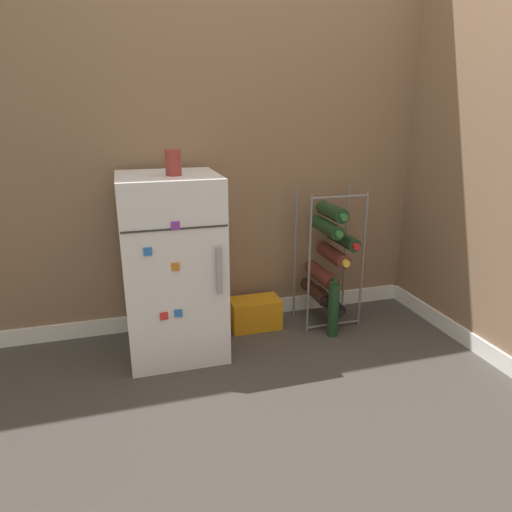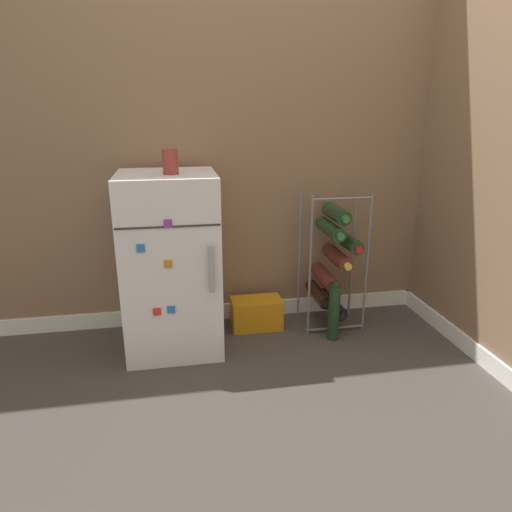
# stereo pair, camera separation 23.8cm
# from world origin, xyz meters

# --- Properties ---
(ground_plane) EXTENTS (14.00, 14.00, 0.00)m
(ground_plane) POSITION_xyz_m (0.00, 0.00, 0.00)
(ground_plane) COLOR #423D38
(wall_back) EXTENTS (6.87, 0.07, 2.50)m
(wall_back) POSITION_xyz_m (0.00, 0.70, 1.24)
(wall_back) COLOR #84664C
(wall_back) RESTS_ON ground_plane
(mini_fridge) EXTENTS (0.46, 0.48, 0.90)m
(mini_fridge) POSITION_xyz_m (-0.52, 0.39, 0.45)
(mini_fridge) COLOR white
(mini_fridge) RESTS_ON ground_plane
(wine_rack) EXTENTS (0.33, 0.33, 0.77)m
(wine_rack) POSITION_xyz_m (0.36, 0.48, 0.38)
(wine_rack) COLOR slate
(wine_rack) RESTS_ON ground_plane
(soda_box) EXTENTS (0.28, 0.16, 0.17)m
(soda_box) POSITION_xyz_m (-0.07, 0.51, 0.08)
(soda_box) COLOR orange
(soda_box) RESTS_ON ground_plane
(fridge_top_cup) EXTENTS (0.07, 0.07, 0.11)m
(fridge_top_cup) POSITION_xyz_m (-0.50, 0.35, 0.95)
(fridge_top_cup) COLOR maroon
(fridge_top_cup) RESTS_ON mini_fridge
(loose_bottle_floor) EXTENTS (0.06, 0.06, 0.34)m
(loose_bottle_floor) POSITION_xyz_m (0.31, 0.30, 0.15)
(loose_bottle_floor) COLOR #19381E
(loose_bottle_floor) RESTS_ON ground_plane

